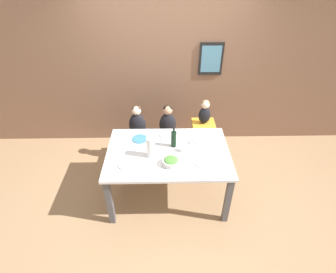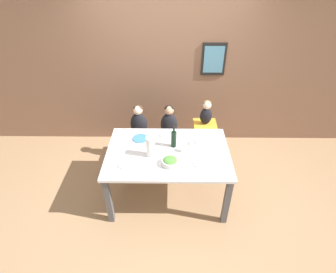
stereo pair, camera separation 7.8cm
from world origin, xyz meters
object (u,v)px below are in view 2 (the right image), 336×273
object	(u,v)px
salad_bowl_large	(170,162)
dinner_plate_front_left	(126,163)
dinner_plate_back_left	(140,138)
wine_bottle	(174,139)
chair_far_left	(140,139)
person_child_center	(169,121)
wine_glass_near	(190,144)
dinner_plate_front_right	(202,163)
wine_glass_far	(161,136)
chair_far_center	(169,139)
paper_towel_roll	(150,147)
dinner_plate_back_right	(201,140)
chair_right_highchair	(204,132)
person_child_left	(139,121)
person_baby_right	(206,112)

from	to	relation	value
salad_bowl_large	dinner_plate_front_left	xyz separation A→B (m)	(-0.53, 0.01, -0.04)
dinner_plate_front_left	dinner_plate_back_left	distance (m)	0.52
wine_bottle	salad_bowl_large	xyz separation A→B (m)	(-0.04, -0.36, -0.07)
dinner_plate_front_left	chair_far_left	bearing A→B (deg)	87.53
person_child_center	wine_glass_near	world-z (taller)	person_child_center
person_child_center	wine_bottle	xyz separation A→B (m)	(0.07, -0.66, 0.16)
dinner_plate_front_left	dinner_plate_front_right	distance (m)	0.90
chair_far_left	dinner_plate_front_right	distance (m)	1.37
wine_glass_far	dinner_plate_back_left	size ratio (longest dim) A/B	0.88
dinner_plate_front_right	dinner_plate_back_left	bearing A→B (deg)	147.88
wine_glass_near	wine_glass_far	distance (m)	0.39
salad_bowl_large	dinner_plate_front_right	bearing A→B (deg)	3.27
chair_far_left	dinner_plate_front_right	world-z (taller)	dinner_plate_front_right
chair_far_left	chair_far_center	world-z (taller)	same
paper_towel_roll	dinner_plate_back_right	xyz separation A→B (m)	(0.66, 0.31, -0.13)
wine_glass_near	wine_glass_far	xyz separation A→B (m)	(-0.36, 0.16, 0.00)
chair_right_highchair	dinner_plate_back_left	distance (m)	1.09
wine_glass_far	dinner_plate_front_left	world-z (taller)	wine_glass_far
chair_far_center	wine_glass_far	xyz separation A→B (m)	(-0.09, -0.63, 0.50)
wine_bottle	wine_glass_near	size ratio (longest dim) A/B	1.66
chair_far_left	chair_far_center	bearing A→B (deg)	0.00
person_child_left	wine_glass_far	world-z (taller)	person_child_left
chair_right_highchair	wine_glass_near	xyz separation A→B (m)	(-0.29, -0.79, 0.36)
chair_far_center	chair_right_highchair	distance (m)	0.57
chair_right_highchair	person_baby_right	size ratio (longest dim) A/B	1.77
dinner_plate_back_left	dinner_plate_front_left	bearing A→B (deg)	-103.41
chair_far_center	wine_bottle	xyz separation A→B (m)	(0.07, -0.66, 0.49)
person_baby_right	wine_glass_far	world-z (taller)	person_baby_right
dinner_plate_back_right	dinner_plate_front_left	bearing A→B (deg)	-153.44
chair_far_left	dinner_plate_back_right	size ratio (longest dim) A/B	2.25
person_baby_right	dinner_plate_back_left	world-z (taller)	person_baby_right
person_child_left	paper_towel_roll	world-z (taller)	paper_towel_roll
wine_glass_far	dinner_plate_front_right	bearing A→B (deg)	-36.52
person_child_left	dinner_plate_back_right	distance (m)	1.05
person_child_left	person_child_center	distance (m)	0.46
wine_bottle	dinner_plate_back_right	bearing A→B (deg)	17.76
chair_right_highchair	dinner_plate_back_left	size ratio (longest dim) A/B	3.29
wine_bottle	salad_bowl_large	bearing A→B (deg)	-97.13
person_child_left	chair_far_center	bearing A→B (deg)	-0.09
chair_far_left	dinner_plate_back_left	bearing A→B (deg)	-81.26
paper_towel_roll	dinner_plate_back_left	xyz separation A→B (m)	(-0.16, 0.35, -0.13)
person_baby_right	wine_glass_near	xyz separation A→B (m)	(-0.29, -0.79, 0.00)
chair_right_highchair	dinner_plate_back_right	xyz separation A→B (m)	(-0.12, -0.54, 0.24)
person_child_left	salad_bowl_large	world-z (taller)	person_child_left
wine_glass_far	dinner_plate_back_right	size ratio (longest dim) A/B	0.88
dinner_plate_back_left	dinner_plate_front_right	world-z (taller)	same
dinner_plate_back_right	dinner_plate_front_right	bearing A→B (deg)	-94.41
dinner_plate_front_left	chair_right_highchair	bearing A→B (deg)	43.78
dinner_plate_front_right	wine_glass_near	bearing A→B (deg)	123.21
dinner_plate_back_right	person_child_center	bearing A→B (deg)	128.70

